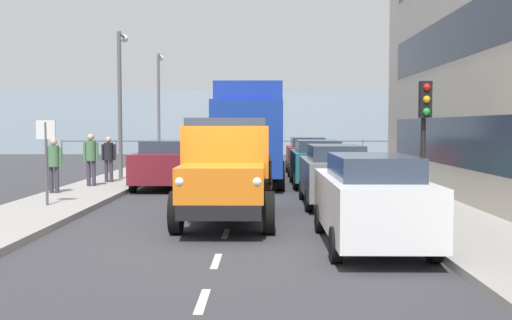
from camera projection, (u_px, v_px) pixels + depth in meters
The scene contains 20 objects.
ground_plane at pixel (243, 186), 22.17m from camera, with size 80.00×80.00×0.00m, color #38383D.
sidewalk_left at pixel (376, 184), 22.11m from camera, with size 2.47×43.45×0.15m, color #9E9993.
sidewalk_right at pixel (110, 184), 22.23m from camera, with size 2.47×43.45×0.15m, color #9E9993.
road_centreline_markings at pixel (242, 187), 21.60m from camera, with size 0.12×40.11×0.01m.
sea_horizon at pixel (254, 122), 46.71m from camera, with size 80.00×0.80×5.00m, color #8C9EAD.
seawall_railing at pixel (253, 144), 43.21m from camera, with size 28.08×0.08×1.20m.
truck_vintage_orange at pixel (226, 173), 13.59m from camera, with size 2.17×5.64×2.43m.
lorry_cargo_blue at pixel (249, 130), 23.17m from camera, with size 2.58×8.20×3.87m.
car_white_kerbside_near at pixel (370, 199), 11.05m from camera, with size 1.79×4.45×1.72m.
car_grey_kerbside_1 at pixel (334, 174), 16.72m from camera, with size 1.81×4.13×1.72m.
car_teal_kerbside_2 at pixel (317, 162), 22.07m from camera, with size 1.92×4.29×1.72m.
car_red_kerbside_3 at pixel (307, 155), 27.20m from camera, with size 1.87×4.00×1.72m.
car_maroon_oppositeside_0 at pixel (165, 163), 21.38m from camera, with size 1.88×4.33×1.72m.
pedestrian_couple_a at pixel (54, 161), 18.49m from camera, with size 0.53×0.34×1.71m.
pedestrian_near_railing at pixel (91, 155), 20.62m from camera, with size 0.53×0.34×1.83m.
pedestrian_in_dark_coat at pixel (109, 155), 22.10m from camera, with size 0.53×0.34×1.69m.
traffic_light_near at pixel (425, 117), 14.68m from camera, with size 0.28×0.41×3.20m.
lamp_post_promenade at pixel (121, 90), 23.44m from camera, with size 0.32×1.14×5.79m.
lamp_post_far at pixel (159, 98), 33.33m from camera, with size 0.32×1.14×6.12m.
street_sign at pixel (46, 147), 15.64m from camera, with size 0.50×0.07×2.25m.
Camera 1 is at (-0.79, 11.83, 2.26)m, focal length 41.65 mm.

